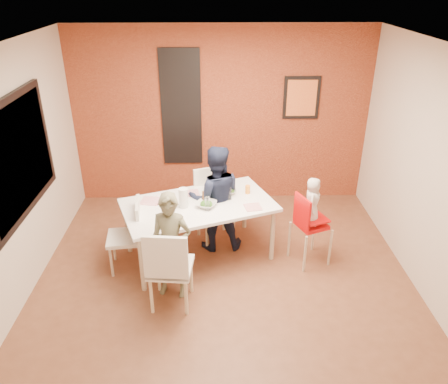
{
  "coord_description": "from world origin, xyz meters",
  "views": [
    {
      "loc": [
        -0.1,
        -4.2,
        3.32
      ],
      "look_at": [
        0.0,
        0.3,
        1.05
      ],
      "focal_mm": 35.0,
      "sensor_mm": 36.0,
      "label": 1
    }
  ],
  "objects_px": {
    "chair_near": "(169,266)",
    "chair_left": "(131,232)",
    "toddler": "(312,201)",
    "paper_towel_roll": "(183,198)",
    "child_near": "(171,246)",
    "wine_bottle": "(217,191)",
    "child_far": "(216,199)",
    "high_chair": "(309,223)",
    "chair_far": "(213,201)",
    "dining_table": "(198,209)"
  },
  "relations": [
    {
      "from": "chair_near",
      "to": "chair_left",
      "type": "bearing_deg",
      "value": -50.07
    },
    {
      "from": "toddler",
      "to": "paper_towel_roll",
      "type": "bearing_deg",
      "value": 103.62
    },
    {
      "from": "child_near",
      "to": "toddler",
      "type": "bearing_deg",
      "value": 30.38
    },
    {
      "from": "chair_near",
      "to": "wine_bottle",
      "type": "bearing_deg",
      "value": -110.08
    },
    {
      "from": "child_far",
      "to": "toddler",
      "type": "relative_size",
      "value": 2.38
    },
    {
      "from": "high_chair",
      "to": "chair_near",
      "type": "bearing_deg",
      "value": 94.74
    },
    {
      "from": "chair_left",
      "to": "chair_near",
      "type": "bearing_deg",
      "value": 27.82
    },
    {
      "from": "high_chair",
      "to": "child_near",
      "type": "distance_m",
      "value": 1.74
    },
    {
      "from": "wine_bottle",
      "to": "chair_far",
      "type": "bearing_deg",
      "value": 97.23
    },
    {
      "from": "wine_bottle",
      "to": "child_near",
      "type": "bearing_deg",
      "value": -121.24
    },
    {
      "from": "chair_far",
      "to": "high_chair",
      "type": "distance_m",
      "value": 1.33
    },
    {
      "from": "chair_near",
      "to": "chair_far",
      "type": "xyz_separation_m",
      "value": [
        0.47,
        1.46,
        0.0
      ]
    },
    {
      "from": "child_far",
      "to": "child_near",
      "type": "bearing_deg",
      "value": 58.62
    },
    {
      "from": "chair_near",
      "to": "chair_left",
      "type": "xyz_separation_m",
      "value": [
        -0.53,
        0.77,
        -0.05
      ]
    },
    {
      "from": "high_chair",
      "to": "child_far",
      "type": "height_order",
      "value": "child_far"
    },
    {
      "from": "paper_towel_roll",
      "to": "chair_left",
      "type": "bearing_deg",
      "value": -167.15
    },
    {
      "from": "high_chair",
      "to": "child_near",
      "type": "xyz_separation_m",
      "value": [
        -1.63,
        -0.58,
        0.07
      ]
    },
    {
      "from": "chair_near",
      "to": "paper_towel_roll",
      "type": "distance_m",
      "value": 0.98
    },
    {
      "from": "dining_table",
      "to": "child_far",
      "type": "bearing_deg",
      "value": 45.09
    },
    {
      "from": "chair_left",
      "to": "toddler",
      "type": "height_order",
      "value": "toddler"
    },
    {
      "from": "chair_far",
      "to": "paper_towel_roll",
      "type": "xyz_separation_m",
      "value": [
        -0.36,
        -0.54,
        0.33
      ]
    },
    {
      "from": "chair_left",
      "to": "toddler",
      "type": "distance_m",
      "value": 2.22
    },
    {
      "from": "chair_left",
      "to": "paper_towel_roll",
      "type": "xyz_separation_m",
      "value": [
        0.64,
        0.15,
        0.38
      ]
    },
    {
      "from": "chair_far",
      "to": "child_far",
      "type": "xyz_separation_m",
      "value": [
        0.03,
        -0.24,
        0.16
      ]
    },
    {
      "from": "chair_far",
      "to": "wine_bottle",
      "type": "height_order",
      "value": "wine_bottle"
    },
    {
      "from": "wine_bottle",
      "to": "child_far",
      "type": "bearing_deg",
      "value": 98.07
    },
    {
      "from": "chair_near",
      "to": "toddler",
      "type": "relative_size",
      "value": 1.65
    },
    {
      "from": "child_far",
      "to": "paper_towel_roll",
      "type": "bearing_deg",
      "value": 32.93
    },
    {
      "from": "chair_far",
      "to": "dining_table",
      "type": "bearing_deg",
      "value": -131.05
    },
    {
      "from": "chair_near",
      "to": "child_near",
      "type": "relative_size",
      "value": 0.78
    },
    {
      "from": "child_far",
      "to": "paper_towel_roll",
      "type": "xyz_separation_m",
      "value": [
        -0.39,
        -0.3,
        0.17
      ]
    },
    {
      "from": "dining_table",
      "to": "chair_far",
      "type": "relative_size",
      "value": 2.07
    },
    {
      "from": "child_near",
      "to": "wine_bottle",
      "type": "distance_m",
      "value": 1.02
    },
    {
      "from": "dining_table",
      "to": "chair_far",
      "type": "xyz_separation_m",
      "value": [
        0.19,
        0.46,
        -0.14
      ]
    },
    {
      "from": "dining_table",
      "to": "child_far",
      "type": "distance_m",
      "value": 0.3
    },
    {
      "from": "dining_table",
      "to": "chair_left",
      "type": "height_order",
      "value": "chair_left"
    },
    {
      "from": "high_chair",
      "to": "child_far",
      "type": "xyz_separation_m",
      "value": [
        -1.14,
        0.38,
        0.15
      ]
    },
    {
      "from": "wine_bottle",
      "to": "paper_towel_roll",
      "type": "distance_m",
      "value": 0.44
    },
    {
      "from": "high_chair",
      "to": "toddler",
      "type": "bearing_deg",
      "value": -73.77
    },
    {
      "from": "chair_near",
      "to": "high_chair",
      "type": "xyz_separation_m",
      "value": [
        1.64,
        0.83,
        0.01
      ]
    },
    {
      "from": "dining_table",
      "to": "chair_left",
      "type": "relative_size",
      "value": 2.28
    },
    {
      "from": "dining_table",
      "to": "chair_left",
      "type": "bearing_deg",
      "value": -164.48
    },
    {
      "from": "dining_table",
      "to": "high_chair",
      "type": "xyz_separation_m",
      "value": [
        1.36,
        -0.17,
        -0.12
      ]
    },
    {
      "from": "dining_table",
      "to": "paper_towel_roll",
      "type": "distance_m",
      "value": 0.27
    },
    {
      "from": "wine_bottle",
      "to": "toddler",
      "type": "bearing_deg",
      "value": -12.08
    },
    {
      "from": "high_chair",
      "to": "paper_towel_roll",
      "type": "distance_m",
      "value": 1.57
    },
    {
      "from": "child_near",
      "to": "child_far",
      "type": "xyz_separation_m",
      "value": [
        0.49,
        0.96,
        0.08
      ]
    },
    {
      "from": "chair_far",
      "to": "chair_left",
      "type": "relative_size",
      "value": 1.1
    },
    {
      "from": "dining_table",
      "to": "child_near",
      "type": "distance_m",
      "value": 0.8
    },
    {
      "from": "chair_left",
      "to": "high_chair",
      "type": "distance_m",
      "value": 2.18
    }
  ]
}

